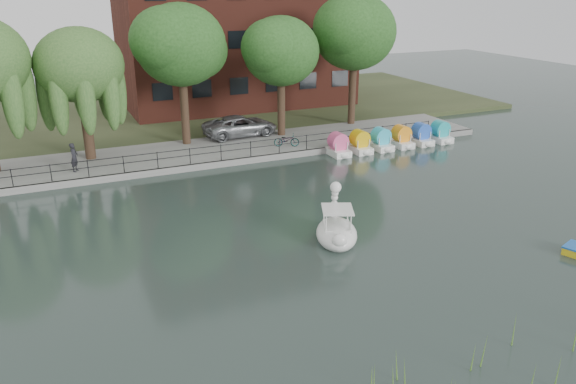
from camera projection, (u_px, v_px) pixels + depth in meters
ground_plane at (315, 251)px, 24.35m from camera, size 120.00×120.00×0.00m
promenade at (209, 152)px, 37.97m from camera, size 40.00×6.00×0.40m
kerb at (222, 164)px, 35.45m from camera, size 40.00×0.25×0.40m
land_strip at (164, 111)px, 49.95m from camera, size 60.00×22.00×0.36m
railing at (221, 149)px, 35.29m from camera, size 32.00×0.05×1.00m
apartment_building at (235, 2)px, 49.39m from camera, size 20.00×10.07×18.00m
willow_mid at (79, 65)px, 33.84m from camera, size 5.32×5.32×8.15m
broadleaf_center at (180, 45)px, 36.90m from camera, size 6.00×6.00×9.25m
broadleaf_right at (281, 52)px, 39.38m from camera, size 5.40×5.40×8.32m
broadleaf_far at (355, 33)px, 42.37m from camera, size 6.30×6.30×9.71m
minivan at (240, 124)px, 40.82m from camera, size 3.32×6.42×1.73m
bicycle at (287, 139)px, 38.31m from camera, size 1.23×1.82×1.00m
pedestrian at (74, 155)px, 33.08m from camera, size 0.76×0.86×1.98m
swan_boat at (337, 229)px, 25.22m from camera, size 2.84×3.40×2.47m
pedal_boat_row at (391, 140)px, 39.32m from camera, size 9.65×1.70×1.40m
reed_bank at (518, 351)px, 16.79m from camera, size 24.00×2.40×1.20m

